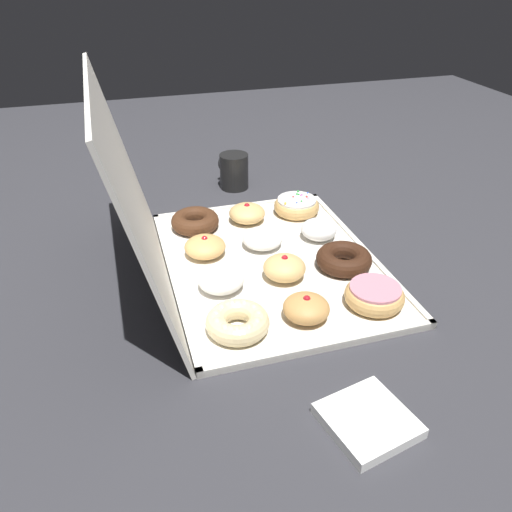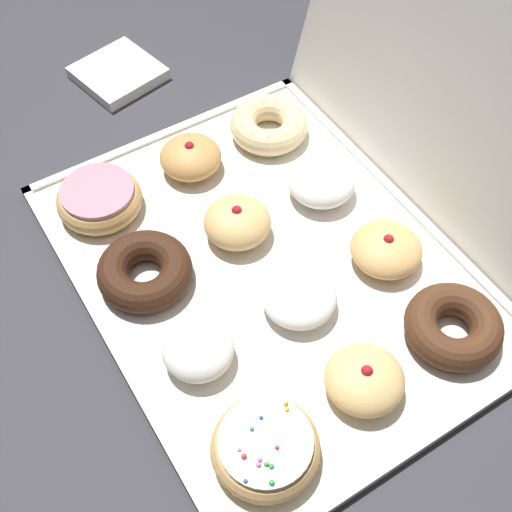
% 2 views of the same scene
% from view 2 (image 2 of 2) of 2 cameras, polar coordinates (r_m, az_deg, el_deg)
% --- Properties ---
extents(ground_plane, '(3.00, 3.00, 0.00)m').
position_cam_2_polar(ground_plane, '(0.85, 0.99, -1.27)').
color(ground_plane, '#333338').
extents(donut_box, '(0.57, 0.44, 0.01)m').
position_cam_2_polar(donut_box, '(0.85, 0.99, -1.06)').
color(donut_box, silver).
rests_on(donut_box, ground).
extents(box_lid_open, '(0.57, 0.10, 0.40)m').
position_cam_2_polar(box_lid_open, '(0.84, 17.54, 14.85)').
color(box_lid_open, silver).
rests_on(box_lid_open, ground).
extents(pink_frosted_donut_0, '(0.11, 0.11, 0.04)m').
position_cam_2_polar(pink_frosted_donut_0, '(0.91, -13.17, 4.76)').
color(pink_frosted_donut_0, tan).
rests_on(pink_frosted_donut_0, donut_box).
extents(chocolate_cake_ring_donut_1, '(0.12, 0.12, 0.04)m').
position_cam_2_polar(chocolate_cake_ring_donut_1, '(0.83, -9.43, -1.26)').
color(chocolate_cake_ring_donut_1, '#381E11').
rests_on(chocolate_cake_ring_donut_1, donut_box).
extents(powdered_filled_donut_2, '(0.08, 0.08, 0.05)m').
position_cam_2_polar(powdered_filled_donut_2, '(0.76, -4.94, -7.91)').
color(powdered_filled_donut_2, white).
rests_on(powdered_filled_donut_2, donut_box).
extents(sprinkle_donut_3, '(0.11, 0.11, 0.04)m').
position_cam_2_polar(sprinkle_donut_3, '(0.71, 0.80, -15.94)').
color(sprinkle_donut_3, tan).
rests_on(sprinkle_donut_3, donut_box).
extents(jelly_filled_donut_4, '(0.09, 0.09, 0.05)m').
position_cam_2_polar(jelly_filled_donut_4, '(0.94, -5.62, 8.35)').
color(jelly_filled_donut_4, tan).
rests_on(jelly_filled_donut_4, donut_box).
extents(jelly_filled_donut_5, '(0.09, 0.09, 0.05)m').
position_cam_2_polar(jelly_filled_donut_5, '(0.86, -1.60, 2.91)').
color(jelly_filled_donut_5, '#E5B770').
rests_on(jelly_filled_donut_5, donut_box).
extents(powdered_filled_donut_6, '(0.09, 0.09, 0.04)m').
position_cam_2_polar(powdered_filled_donut_6, '(0.80, 3.54, -3.55)').
color(powdered_filled_donut_6, white).
rests_on(powdered_filled_donut_6, donut_box).
extents(jelly_filled_donut_7, '(0.09, 0.09, 0.05)m').
position_cam_2_polar(jelly_filled_donut_7, '(0.75, 9.11, -10.37)').
color(jelly_filled_donut_7, '#E5B770').
rests_on(jelly_filled_donut_7, donut_box).
extents(cruller_donut_8, '(0.11, 0.11, 0.04)m').
position_cam_2_polar(cruller_donut_8, '(0.99, 1.11, 11.15)').
color(cruller_donut_8, beige).
rests_on(cruller_donut_8, donut_box).
extents(powdered_filled_donut_9, '(0.09, 0.09, 0.05)m').
position_cam_2_polar(powdered_filled_donut_9, '(0.91, 5.57, 6.33)').
color(powdered_filled_donut_9, white).
rests_on(powdered_filled_donut_9, donut_box).
extents(jelly_filled_donut_10, '(0.09, 0.09, 0.05)m').
position_cam_2_polar(jelly_filled_donut_10, '(0.85, 10.99, 0.58)').
color(jelly_filled_donut_10, tan).
rests_on(jelly_filled_donut_10, donut_box).
extents(chocolate_cake_ring_donut_11, '(0.11, 0.11, 0.04)m').
position_cam_2_polar(chocolate_cake_ring_donut_11, '(0.81, 16.42, -5.74)').
color(chocolate_cake_ring_donut_11, '#472816').
rests_on(chocolate_cake_ring_donut_11, donut_box).
extents(napkin_stack, '(0.14, 0.14, 0.02)m').
position_cam_2_polar(napkin_stack, '(1.13, -11.60, 14.97)').
color(napkin_stack, white).
rests_on(napkin_stack, ground).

